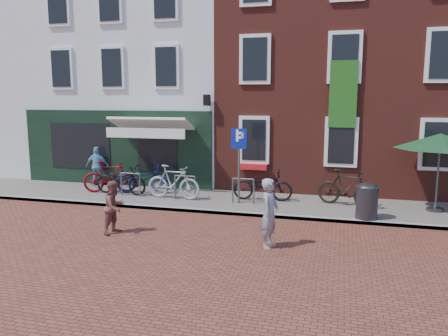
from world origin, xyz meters
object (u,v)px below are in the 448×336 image
(boy, at_px, (115,207))
(bicycle_1, at_px, (110,177))
(bicycle_2, at_px, (143,179))
(bicycle_3, at_px, (173,182))
(litter_bin, at_px, (367,199))
(parking_sign, at_px, (239,152))
(woman, at_px, (270,213))
(bicycle_0, at_px, (121,180))
(bicycle_5, at_px, (347,188))
(parasol, at_px, (441,138))
(bicycle_4, at_px, (263,185))
(cafe_person, at_px, (97,166))

(boy, distance_m, bicycle_1, 4.67)
(bicycle_2, xyz_separation_m, bicycle_3, (1.37, -0.55, 0.06))
(litter_bin, xyz_separation_m, parking_sign, (-3.92, 0.89, 1.10))
(woman, bearing_deg, bicycle_0, 67.39)
(bicycle_3, xyz_separation_m, bicycle_5, (5.65, 0.50, 0.00))
(bicycle_0, xyz_separation_m, bicycle_3, (2.05, -0.17, 0.06))
(parasol, distance_m, bicycle_0, 10.45)
(boy, xyz_separation_m, bicycle_3, (0.19, 3.66, -0.02))
(boy, bearing_deg, bicycle_1, 44.33)
(bicycle_1, relative_size, bicycle_2, 0.97)
(litter_bin, height_order, parasol, parasol)
(bicycle_2, relative_size, bicycle_4, 1.00)
(bicycle_2, bearing_deg, litter_bin, -111.31)
(bicycle_1, bearing_deg, parking_sign, -112.48)
(bicycle_4, bearing_deg, cafe_person, 79.58)
(parasol, height_order, bicycle_3, parasol)
(parking_sign, bearing_deg, bicycle_4, 39.64)
(bicycle_3, height_order, bicycle_4, bicycle_3)
(cafe_person, xyz_separation_m, bicycle_5, (9.35, -0.89, -0.18))
(boy, relative_size, bicycle_1, 0.73)
(parking_sign, height_order, cafe_person, parking_sign)
(parasol, relative_size, bicycle_0, 1.35)
(bicycle_5, bearing_deg, boy, 143.64)
(cafe_person, height_order, bicycle_0, cafe_person)
(bicycle_1, height_order, bicycle_5, same)
(parasol, distance_m, bicycle_4, 5.57)
(parasol, bearing_deg, bicycle_3, -176.32)
(bicycle_0, distance_m, bicycle_2, 0.77)
(woman, relative_size, bicycle_0, 0.84)
(woman, bearing_deg, bicycle_5, -12.17)
(parasol, bearing_deg, bicycle_0, -178.02)
(litter_bin, bearing_deg, bicycle_0, 172.49)
(litter_bin, distance_m, bicycle_1, 8.86)
(parking_sign, xyz_separation_m, boy, (-2.46, -3.64, -1.07))
(woman, bearing_deg, bicycle_4, 22.85)
(woman, distance_m, bicycle_0, 7.09)
(cafe_person, bearing_deg, bicycle_5, 163.11)
(litter_bin, height_order, cafe_person, cafe_person)
(litter_bin, xyz_separation_m, woman, (-2.32, -2.80, 0.16))
(litter_bin, bearing_deg, woman, -129.61)
(parking_sign, relative_size, bicycle_1, 1.27)
(bicycle_0, bearing_deg, parasol, -84.06)
(parasol, distance_m, bicycle_1, 10.96)
(bicycle_3, bearing_deg, bicycle_1, 86.32)
(cafe_person, xyz_separation_m, bicycle_1, (1.12, -1.04, -0.18))
(woman, xyz_separation_m, bicycle_1, (-6.45, 4.07, -0.15))
(parking_sign, bearing_deg, cafe_person, 166.71)
(bicycle_4, bearing_deg, bicycle_3, 97.22)
(bicycle_2, xyz_separation_m, bicycle_5, (7.02, -0.04, 0.06))
(parking_sign, height_order, bicycle_1, parking_sign)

